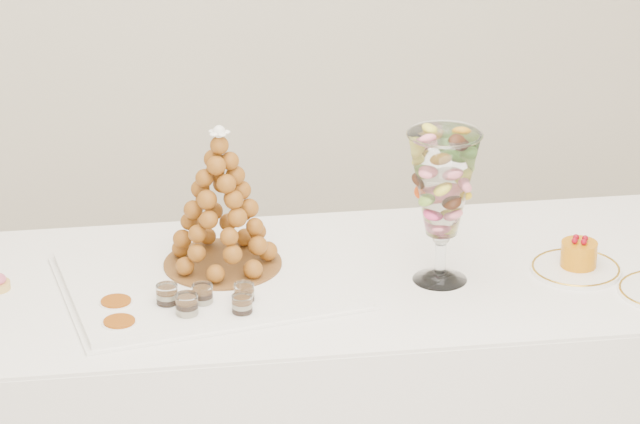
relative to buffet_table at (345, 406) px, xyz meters
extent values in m
cube|color=white|center=(0.00, 0.00, 0.00)|extent=(1.97, 0.85, 0.73)
cube|color=white|center=(0.00, 0.00, 0.36)|extent=(1.96, 0.85, 0.01)
cube|color=white|center=(-0.34, 0.02, 0.38)|extent=(0.73, 0.59, 0.02)
cylinder|color=white|center=(0.22, -0.06, 0.38)|extent=(0.13, 0.13, 0.02)
cylinder|color=white|center=(0.22, -0.06, 0.44)|extent=(0.03, 0.03, 0.09)
sphere|color=white|center=(0.22, -0.06, 0.48)|extent=(0.04, 0.04, 0.04)
cylinder|color=white|center=(0.56, -0.07, 0.37)|extent=(0.22, 0.22, 0.01)
cylinder|color=white|center=(-0.45, -0.11, 0.40)|extent=(0.06, 0.06, 0.07)
cylinder|color=white|center=(-0.36, -0.12, 0.40)|extent=(0.06, 0.06, 0.07)
cylinder|color=white|center=(-0.27, -0.13, 0.40)|extent=(0.06, 0.06, 0.06)
cylinder|color=white|center=(-0.41, -0.17, 0.40)|extent=(0.06, 0.06, 0.07)
cylinder|color=white|center=(-0.28, -0.18, 0.40)|extent=(0.06, 0.06, 0.06)
cylinder|color=white|center=(-0.56, -0.09, 0.38)|extent=(0.08, 0.08, 0.02)
cylinder|color=white|center=(-0.56, -0.19, 0.38)|extent=(0.08, 0.08, 0.03)
cylinder|color=brown|center=(-0.29, 0.07, 0.39)|extent=(0.29, 0.29, 0.01)
cone|color=brown|center=(-0.29, 0.07, 0.57)|extent=(0.26, 0.26, 0.35)
sphere|color=white|center=(-0.29, 0.07, 0.73)|extent=(0.03, 0.03, 0.03)
cylinder|color=#CB7509|center=(0.57, -0.07, 0.41)|extent=(0.09, 0.09, 0.06)
sphere|color=maroon|center=(0.58, -0.06, 0.45)|extent=(0.02, 0.02, 0.02)
sphere|color=maroon|center=(0.56, -0.05, 0.45)|extent=(0.02, 0.02, 0.02)
sphere|color=maroon|center=(0.55, -0.07, 0.45)|extent=(0.02, 0.02, 0.02)
sphere|color=maroon|center=(0.57, -0.08, 0.45)|extent=(0.02, 0.02, 0.02)
camera|label=1|loc=(-0.66, -3.25, 1.99)|focal=85.00mm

